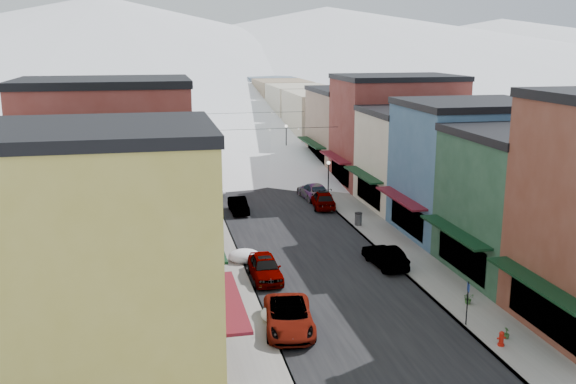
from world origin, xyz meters
name	(u,v)px	position (x,y,z in m)	size (l,w,h in m)	color
road	(235,156)	(0.00, 60.00, 0.01)	(10.00, 160.00, 0.01)	black
sidewalk_left	(185,157)	(-6.60, 60.00, 0.07)	(3.20, 160.00, 0.15)	gray
sidewalk_right	(284,153)	(6.60, 60.00, 0.07)	(3.20, 160.00, 0.15)	gray
curb_left	(197,157)	(-5.05, 60.00, 0.07)	(0.10, 160.00, 0.15)	slate
curb_right	(273,154)	(5.05, 60.00, 0.07)	(0.10, 160.00, 0.15)	slate
bldg_l_yellow	(99,256)	(-13.19, 4.00, 5.76)	(11.30, 8.70, 11.50)	#B1A041
bldg_l_cream	(111,225)	(-13.19, 12.50, 4.76)	(11.30, 8.20, 9.50)	beige
bldg_l_brick_near	(109,172)	(-13.69, 20.50, 6.26)	(12.30, 8.20, 12.50)	maroon
bldg_l_grayblue	(123,172)	(-13.19, 29.00, 4.51)	(11.30, 9.20, 9.00)	slate
bldg_l_brick_far	(114,143)	(-14.19, 38.00, 5.51)	(13.30, 9.20, 11.00)	brown
bldg_l_tan	(129,134)	(-13.19, 48.00, 5.01)	(11.30, 11.20, 10.00)	tan
bldg_r_green	(536,203)	(13.19, 12.00, 4.76)	(11.30, 9.20, 9.50)	#21442E
bldg_r_blue	(469,169)	(13.19, 21.00, 5.26)	(11.30, 9.20, 10.50)	#375A7C
bldg_r_cream	(427,158)	(13.69, 30.00, 4.51)	(12.30, 9.20, 9.00)	beige
bldg_r_brick_far	(396,131)	(14.19, 39.00, 5.76)	(13.30, 9.20, 11.50)	maroon
bldg_r_tan	(357,128)	(13.19, 49.00, 4.76)	(11.30, 11.20, 9.50)	#927560
distant_blocks	(217,108)	(0.00, 83.00, 4.00)	(34.00, 55.00, 8.00)	gray
mountain_ridge	(128,42)	(-19.47, 277.18, 14.36)	(670.00, 340.00, 34.00)	silver
overhead_cables	(249,120)	(0.00, 47.50, 6.20)	(16.40, 15.04, 0.04)	black
car_white_suv	(289,317)	(-4.10, 6.98, 0.75)	(2.50, 5.42, 1.51)	silver
car_silver_sedan	(265,268)	(-4.04, 14.52, 0.79)	(1.86, 4.63, 1.58)	#A9ACB1
car_dark_hatch	(238,205)	(-3.50, 31.10, 0.67)	(1.42, 4.07, 1.34)	black
car_silver_wagon	(212,170)	(-4.30, 47.03, 0.80)	(2.24, 5.52, 1.60)	gray
car_green_sedan	(385,256)	(4.30, 15.20, 0.73)	(1.54, 4.42, 1.46)	black
car_gray_suv	(323,199)	(4.28, 31.21, 0.81)	(1.91, 4.75, 1.62)	gray
car_black_sedan	(314,191)	(4.30, 34.74, 0.76)	(2.14, 5.26, 1.53)	black
car_lane_silver	(238,160)	(-0.60, 52.74, 0.80)	(1.90, 4.72, 1.61)	gray
car_lane_white	(234,141)	(0.86, 68.17, 0.69)	(2.29, 4.96, 1.38)	white
fire_hydrant	(501,339)	(5.76, 2.74, 0.50)	(0.45, 0.34, 0.77)	#B61509
parking_sign	(468,300)	(5.20, 5.32, 1.58)	(0.08, 0.33, 2.44)	black
trash_can	(358,219)	(5.51, 24.62, 0.68)	(0.62, 0.62, 1.05)	#515356
streetlamp_near	(328,176)	(5.20, 32.75, 2.60)	(0.32, 0.32, 3.88)	black
streetlamp_far	(286,138)	(5.86, 55.00, 2.96)	(0.37, 0.37, 4.46)	black
planter_near	(468,298)	(6.65, 7.88, 0.48)	(0.59, 0.51, 0.66)	#315F2A
planter_far	(506,333)	(6.44, 3.41, 0.44)	(0.32, 0.32, 0.57)	#335828
snow_pile_near	(281,313)	(-4.28, 8.17, 0.45)	(2.25, 2.58, 0.95)	white
snow_pile_mid	(244,256)	(-4.88, 18.07, 0.44)	(2.19, 2.55, 0.93)	white
snow_pile_far	(216,192)	(-4.88, 37.56, 0.42)	(2.06, 2.47, 0.87)	white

